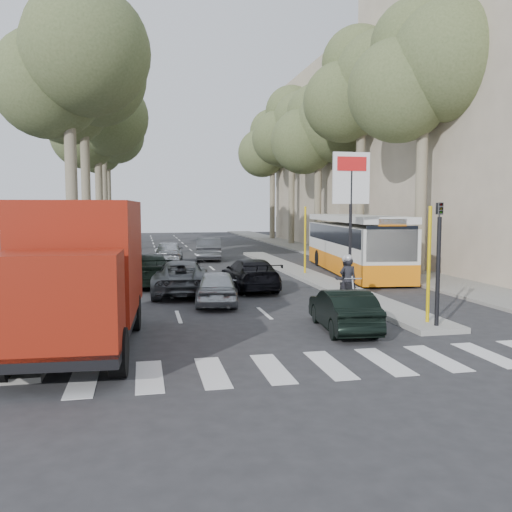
{
  "coord_description": "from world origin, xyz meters",
  "views": [
    {
      "loc": [
        -4.8,
        -15.06,
        3.46
      ],
      "look_at": [
        -0.51,
        5.17,
        1.6
      ],
      "focal_mm": 38.0,
      "sensor_mm": 36.0,
      "label": 1
    }
  ],
  "objects_px": {
    "red_truck": "(80,271)",
    "motorcycle": "(347,281)",
    "silver_hatchback": "(217,287)",
    "city_bus": "(354,242)",
    "dark_hatchback": "(343,310)"
  },
  "relations": [
    {
      "from": "red_truck",
      "to": "motorcycle",
      "type": "height_order",
      "value": "red_truck"
    },
    {
      "from": "silver_hatchback",
      "to": "city_bus",
      "type": "xyz_separation_m",
      "value": [
        8.4,
        7.78,
        1.0
      ]
    },
    {
      "from": "silver_hatchback",
      "to": "dark_hatchback",
      "type": "distance_m",
      "value": 5.67
    },
    {
      "from": "red_truck",
      "to": "city_bus",
      "type": "relative_size",
      "value": 0.58
    },
    {
      "from": "silver_hatchback",
      "to": "motorcycle",
      "type": "distance_m",
      "value": 4.69
    },
    {
      "from": "silver_hatchback",
      "to": "city_bus",
      "type": "relative_size",
      "value": 0.31
    },
    {
      "from": "red_truck",
      "to": "city_bus",
      "type": "xyz_separation_m",
      "value": [
        12.49,
        13.12,
        -0.29
      ]
    },
    {
      "from": "silver_hatchback",
      "to": "red_truck",
      "type": "xyz_separation_m",
      "value": [
        -4.09,
        -5.34,
        1.29
      ]
    },
    {
      "from": "city_bus",
      "to": "motorcycle",
      "type": "height_order",
      "value": "city_bus"
    },
    {
      "from": "silver_hatchback",
      "to": "red_truck",
      "type": "relative_size",
      "value": 0.53
    },
    {
      "from": "silver_hatchback",
      "to": "motorcycle",
      "type": "height_order",
      "value": "motorcycle"
    },
    {
      "from": "silver_hatchback",
      "to": "dark_hatchback",
      "type": "relative_size",
      "value": 1.02
    },
    {
      "from": "dark_hatchback",
      "to": "city_bus",
      "type": "bearing_deg",
      "value": -108.08
    },
    {
      "from": "red_truck",
      "to": "motorcycle",
      "type": "relative_size",
      "value": 3.29
    },
    {
      "from": "silver_hatchback",
      "to": "dark_hatchback",
      "type": "bearing_deg",
      "value": 128.54
    }
  ]
}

